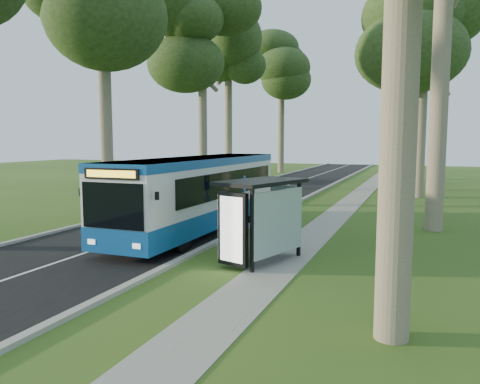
% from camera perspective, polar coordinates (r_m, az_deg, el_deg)
% --- Properties ---
extents(ground, '(120.00, 120.00, 0.00)m').
position_cam_1_polar(ground, '(17.01, -3.37, -6.54)').
color(ground, '#2C4E18').
rests_on(ground, ground).
extents(road, '(7.00, 100.00, 0.02)m').
position_cam_1_polar(road, '(27.41, -1.35, -1.59)').
color(road, black).
rests_on(road, ground).
extents(kerb_east, '(0.25, 100.00, 0.12)m').
position_cam_1_polar(kerb_east, '(26.27, 5.72, -1.85)').
color(kerb_east, '#9E9B93').
rests_on(kerb_east, ground).
extents(kerb_west, '(0.25, 100.00, 0.12)m').
position_cam_1_polar(kerb_west, '(28.91, -7.77, -1.13)').
color(kerb_west, '#9E9B93').
rests_on(kerb_west, ground).
extents(centre_line, '(0.12, 100.00, 0.00)m').
position_cam_1_polar(centre_line, '(27.41, -1.35, -1.56)').
color(centre_line, white).
rests_on(centre_line, road).
extents(footpath, '(1.50, 100.00, 0.02)m').
position_cam_1_polar(footpath, '(25.65, 12.20, -2.28)').
color(footpath, gray).
rests_on(footpath, ground).
extents(bus, '(2.54, 11.65, 3.08)m').
position_cam_1_polar(bus, '(19.39, -4.96, -0.17)').
color(bus, silver).
rests_on(bus, ground).
extents(bus_stop_sign, '(0.10, 0.34, 2.40)m').
position_cam_1_polar(bus_stop_sign, '(18.41, 0.52, -0.78)').
color(bus_stop_sign, gray).
rests_on(bus_stop_sign, ground).
extents(bus_shelter, '(2.45, 3.33, 2.56)m').
position_cam_1_polar(bus_shelter, '(14.12, 2.60, -1.74)').
color(bus_shelter, black).
rests_on(bus_shelter, ground).
extents(litter_bin, '(0.58, 0.58, 1.02)m').
position_cam_1_polar(litter_bin, '(21.16, 4.49, -2.58)').
color(litter_bin, black).
rests_on(litter_bin, ground).
extents(car_white, '(3.26, 5.12, 1.62)m').
position_cam_1_polar(car_white, '(40.81, -0.08, 2.15)').
color(car_white, silver).
rests_on(car_white, ground).
extents(car_silver, '(1.95, 5.18, 1.69)m').
position_cam_1_polar(car_silver, '(43.12, 0.13, 2.41)').
color(car_silver, '#ACB0B4').
rests_on(car_silver, ground).
extents(tree_west_c, '(5.20, 5.20, 14.30)m').
position_cam_1_polar(tree_west_c, '(37.33, -4.63, 16.83)').
color(tree_west_c, '#7A6B56').
rests_on(tree_west_c, ground).
extents(tree_west_d, '(5.20, 5.20, 17.43)m').
position_cam_1_polar(tree_west_d, '(47.53, -1.44, 17.36)').
color(tree_west_d, '#7A6B56').
rests_on(tree_west_d, ground).
extents(tree_west_e, '(5.20, 5.20, 16.80)m').
position_cam_1_polar(tree_west_e, '(55.94, 5.11, 15.19)').
color(tree_west_e, '#7A6B56').
rests_on(tree_west_e, ground).
extents(tree_east_c, '(5.20, 5.20, 15.73)m').
position_cam_1_polar(tree_east_c, '(34.00, 21.67, 19.26)').
color(tree_east_c, '#7A6B56').
rests_on(tree_east_c, ground).
extents(tree_east_d, '(5.20, 5.20, 14.79)m').
position_cam_1_polar(tree_east_d, '(45.65, 23.09, 14.87)').
color(tree_east_d, '#7A6B56').
rests_on(tree_east_d, ground).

